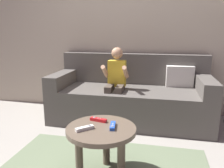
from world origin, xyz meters
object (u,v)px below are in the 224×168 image
object	(u,v)px
person_seated_on_couch	(116,81)
game_remote_white_far_corner	(85,128)
game_remote_blue_near_edge	(113,126)
game_remote_red_center	(98,120)
couch	(131,97)
coffee_table	(101,136)

from	to	relation	value
person_seated_on_couch	game_remote_white_far_corner	world-z (taller)	person_seated_on_couch
game_remote_blue_near_edge	game_remote_red_center	bearing A→B (deg)	145.46
couch	coffee_table	size ratio (longest dim) A/B	3.66
game_remote_blue_near_edge	couch	bearing A→B (deg)	90.98
coffee_table	game_remote_white_far_corner	bearing A→B (deg)	-145.79
game_remote_white_far_corner	person_seated_on_couch	bearing A→B (deg)	89.66
couch	game_remote_blue_near_edge	xyz separation A→B (m)	(0.02, -1.23, 0.13)
person_seated_on_couch	game_remote_red_center	size ratio (longest dim) A/B	6.47
person_seated_on_couch	coffee_table	xyz separation A→B (m)	(0.10, -1.06, -0.21)
game_remote_red_center	game_remote_white_far_corner	bearing A→B (deg)	-106.56
couch	game_remote_white_far_corner	size ratio (longest dim) A/B	15.50
game_remote_red_center	game_remote_white_far_corner	xyz separation A→B (m)	(-0.05, -0.18, 0.00)
person_seated_on_couch	coffee_table	distance (m)	1.09
coffee_table	game_remote_red_center	world-z (taller)	game_remote_red_center
couch	game_remote_white_far_corner	xyz separation A→B (m)	(-0.17, -1.31, 0.13)
couch	person_seated_on_couch	bearing A→B (deg)	-133.48
game_remote_blue_near_edge	game_remote_white_far_corner	size ratio (longest dim) A/B	1.14
couch	game_remote_blue_near_edge	bearing A→B (deg)	-89.02
coffee_table	couch	bearing A→B (deg)	87.00
game_remote_red_center	game_remote_white_far_corner	world-z (taller)	same
game_remote_white_far_corner	couch	bearing A→B (deg)	82.50
person_seated_on_couch	game_remote_red_center	bearing A→B (deg)	-87.14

